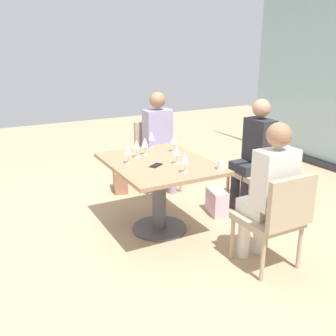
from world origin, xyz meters
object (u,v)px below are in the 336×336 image
object	(u,v)px
person_far_left	(160,138)
handbag_1	(120,181)
dining_table_main	(159,180)
wine_glass_0	(185,158)
chair_far_right	(276,215)
chair_far_left	(156,151)
handbag_0	(217,202)
wine_glass_6	(177,151)
wine_glass_1	(151,136)
coffee_cup	(221,165)
wine_glass_5	(137,145)
cell_phone_on_table	(156,165)
person_near_window	(254,149)
wine_glass_4	(174,140)
person_far_right	(269,188)
chair_near_window	(261,165)
wine_glass_2	(145,142)
wine_glass_3	(128,150)

from	to	relation	value
person_far_left	handbag_1	xyz separation A→B (m)	(-0.21, -0.47, -0.56)
dining_table_main	wine_glass_0	world-z (taller)	wine_glass_0
chair_far_right	person_far_left	bearing A→B (deg)	-180.00
chair_far_left	chair_far_right	size ratio (longest dim) A/B	1.00
handbag_0	wine_glass_0	bearing A→B (deg)	-44.99
chair_far_right	wine_glass_6	world-z (taller)	wine_glass_6
wine_glass_1	coffee_cup	distance (m)	1.02
wine_glass_5	cell_phone_on_table	world-z (taller)	wine_glass_5
dining_table_main	chair_far_left	size ratio (longest dim) A/B	1.37
person_near_window	cell_phone_on_table	world-z (taller)	person_near_window
wine_glass_4	cell_phone_on_table	world-z (taller)	wine_glass_4
person_far_right	handbag_1	world-z (taller)	person_far_right
coffee_cup	handbag_0	world-z (taller)	coffee_cup
dining_table_main	cell_phone_on_table	xyz separation A→B (m)	(0.10, -0.08, 0.19)
person_far_right	wine_glass_0	distance (m)	0.77
chair_near_window	wine_glass_1	xyz separation A→B (m)	(-0.51, -1.13, 0.37)
wine_glass_4	handbag_0	xyz separation A→B (m)	(0.21, 0.44, -0.72)
person_far_left	wine_glass_5	world-z (taller)	person_far_left
person_far_right	wine_glass_4	bearing A→B (deg)	-170.38
cell_phone_on_table	wine_glass_1	bearing A→B (deg)	124.02
wine_glass_1	dining_table_main	bearing A→B (deg)	-18.00
chair_near_window	chair_far_right	world-z (taller)	same
wine_glass_1	wine_glass_2	distance (m)	0.29
dining_table_main	coffee_cup	xyz separation A→B (m)	(0.48, 0.40, 0.23)
wine_glass_5	person_far_left	bearing A→B (deg)	139.54
handbag_1	dining_table_main	bearing A→B (deg)	12.31
chair_near_window	wine_glass_3	size ratio (longest dim) A/B	4.70
wine_glass_1	handbag_1	distance (m)	1.01
wine_glass_1	handbag_1	xyz separation A→B (m)	(-0.69, -0.12, -0.72)
wine_glass_2	wine_glass_6	bearing A→B (deg)	17.81
wine_glass_3	coffee_cup	xyz separation A→B (m)	(0.57, 0.68, -0.09)
chair_near_window	wine_glass_3	distance (m)	1.63
wine_glass_3	wine_glass_4	distance (m)	0.61
wine_glass_6	handbag_1	world-z (taller)	wine_glass_6
person_near_window	handbag_1	size ratio (longest dim) A/B	4.20
wine_glass_3	handbag_1	xyz separation A→B (m)	(-1.11, 0.33, -0.72)
wine_glass_1	handbag_0	size ratio (longest dim) A/B	0.62
chair_far_left	person_far_left	bearing A→B (deg)	-0.00
wine_glass_4	coffee_cup	world-z (taller)	wine_glass_4
chair_far_right	wine_glass_6	size ratio (longest dim) A/B	4.70
wine_glass_2	coffee_cup	world-z (taller)	wine_glass_2
wine_glass_5	cell_phone_on_table	size ratio (longest dim) A/B	1.28
wine_glass_3	cell_phone_on_table	distance (m)	0.31
wine_glass_3	handbag_0	bearing A→B (deg)	87.36
person_far_right	wine_glass_1	xyz separation A→B (m)	(-1.51, -0.35, 0.16)
cell_phone_on_table	wine_glass_5	bearing A→B (deg)	154.17
person_far_left	wine_glass_6	distance (m)	1.21
chair_near_window	wine_glass_2	distance (m)	1.40
person_far_left	wine_glass_1	world-z (taller)	person_far_left
wine_glass_1	person_far_right	bearing A→B (deg)	13.00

